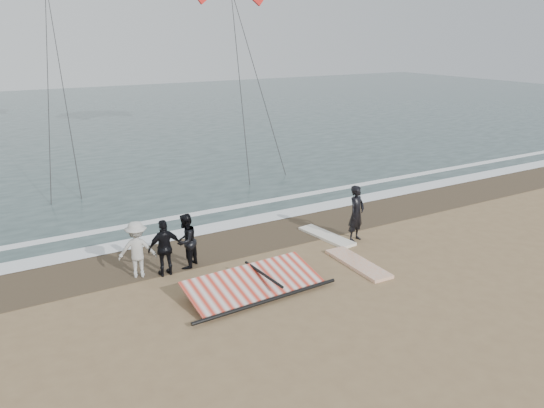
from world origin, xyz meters
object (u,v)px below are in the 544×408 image
at_px(sail_rig, 249,284).
at_px(board_cream, 326,236).
at_px(board_white, 358,264).
at_px(man_main, 356,213).

bearing_deg(sail_rig, board_cream, 27.04).
distance_m(board_white, sail_rig, 3.56).
bearing_deg(sail_rig, man_main, 16.40).
distance_m(man_main, board_white, 2.19).
xyz_separation_m(man_main, board_white, (-1.19, -1.60, -0.89)).
xyz_separation_m(board_cream, sail_rig, (-4.07, -2.08, 0.15)).
height_order(board_white, sail_rig, sail_rig).
bearing_deg(board_white, sail_rig, 178.80).
relative_size(board_cream, sail_rig, 0.53).
xyz_separation_m(board_white, sail_rig, (-3.55, 0.21, 0.15)).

